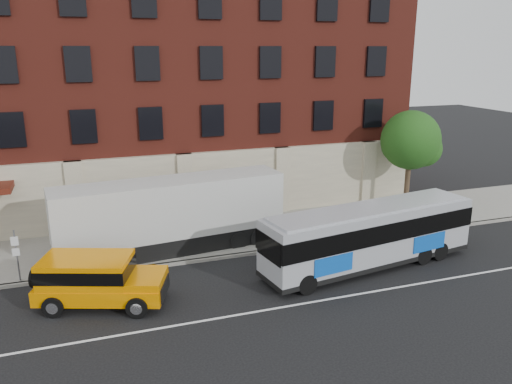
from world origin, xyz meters
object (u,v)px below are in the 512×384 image
object	(u,v)px
sign_pole	(16,253)
yellow_suv	(95,278)
street_tree	(411,142)
city_bus	(370,234)
shipping_container	(172,217)

from	to	relation	value
sign_pole	yellow_suv	xyz separation A→B (m)	(3.11, -2.97, -0.29)
sign_pole	street_tree	distance (m)	22.49
sign_pole	city_bus	size ratio (longest dim) A/B	0.23
yellow_suv	shipping_container	distance (m)	5.91
street_tree	sign_pole	bearing A→B (deg)	-171.39
sign_pole	shipping_container	world-z (taller)	shipping_container
city_bus	shipping_container	bearing A→B (deg)	150.57
city_bus	shipping_container	world-z (taller)	shipping_container
city_bus	sign_pole	bearing A→B (deg)	167.93
shipping_container	street_tree	bearing A→B (deg)	7.12
city_bus	yellow_suv	distance (m)	12.26
sign_pole	city_bus	xyz separation A→B (m)	(15.36, -3.28, 0.18)
sign_pole	shipping_container	size ratio (longest dim) A/B	0.22
shipping_container	city_bus	bearing A→B (deg)	-29.43
city_bus	yellow_suv	size ratio (longest dim) A/B	2.03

